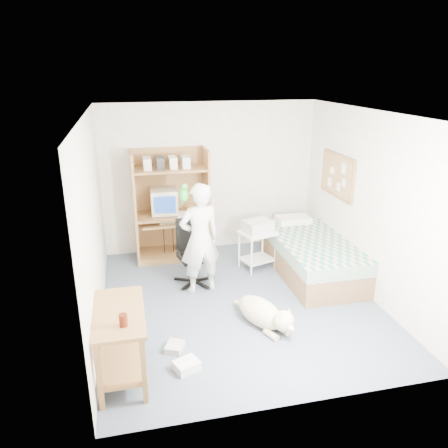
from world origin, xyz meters
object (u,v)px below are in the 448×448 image
object	(u,v)px
side_desk	(120,334)
computer_hutch	(171,209)
printer_cart	(257,244)
dog	(264,313)
office_chair	(193,261)
person	(200,239)
bed	(311,255)

from	to	relation	value
side_desk	computer_hutch	bearing A→B (deg)	73.86
side_desk	printer_cart	size ratio (longest dim) A/B	1.62
side_desk	dog	bearing A→B (deg)	17.95
computer_hutch	dog	bearing A→B (deg)	-70.67
side_desk	dog	size ratio (longest dim) A/B	0.99
office_chair	person	world-z (taller)	person
bed	office_chair	xyz separation A→B (m)	(-1.82, 0.10, 0.05)
printer_cart	office_chair	bearing A→B (deg)	174.85
person	printer_cart	bearing A→B (deg)	-162.80
computer_hutch	dog	world-z (taller)	computer_hutch
person	printer_cart	world-z (taller)	person
person	office_chair	bearing A→B (deg)	-89.95
computer_hutch	side_desk	world-z (taller)	computer_hutch
dog	person	bearing A→B (deg)	95.46
office_chair	printer_cart	xyz separation A→B (m)	(1.06, 0.24, 0.07)
office_chair	person	bearing A→B (deg)	-89.95
computer_hutch	person	world-z (taller)	computer_hutch
side_desk	person	xyz separation A→B (m)	(1.09, 1.61, 0.30)
side_desk	office_chair	xyz separation A→B (m)	(1.03, 1.91, -0.15)
computer_hutch	office_chair	distance (m)	1.15
side_desk	printer_cart	xyz separation A→B (m)	(2.09, 2.15, -0.08)
computer_hutch	side_desk	bearing A→B (deg)	-106.14
person	printer_cart	size ratio (longest dim) A/B	2.56
side_desk	person	size ratio (longest dim) A/B	0.63
printer_cart	side_desk	bearing A→B (deg)	-152.06
computer_hutch	dog	xyz separation A→B (m)	(0.84, -2.39, -0.64)
printer_cart	computer_hutch	bearing A→B (deg)	129.81
side_desk	printer_cart	distance (m)	3.00
computer_hutch	printer_cart	xyz separation A→B (m)	(1.24, -0.78, -0.41)
computer_hutch	side_desk	size ratio (longest dim) A/B	1.80
computer_hutch	bed	distance (m)	2.35
computer_hutch	office_chair	bearing A→B (deg)	-79.83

